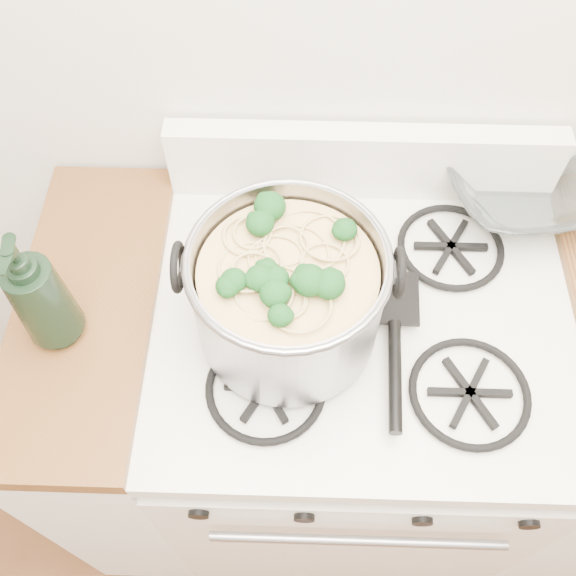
# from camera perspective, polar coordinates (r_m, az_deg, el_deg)

# --- Properties ---
(gas_range) EXTENTS (0.76, 0.66, 0.92)m
(gas_range) POSITION_cam_1_polar(r_m,az_deg,el_deg) (1.58, 5.06, -10.91)
(gas_range) COLOR white
(gas_range) RESTS_ON ground
(counter_left) EXTENTS (0.25, 0.65, 0.92)m
(counter_left) POSITION_cam_1_polar(r_m,az_deg,el_deg) (1.61, -13.42, -9.72)
(counter_left) COLOR silver
(counter_left) RESTS_ON ground
(stock_pot) EXTENTS (0.35, 0.32, 0.22)m
(stock_pot) POSITION_cam_1_polar(r_m,az_deg,el_deg) (1.04, 0.00, -0.62)
(stock_pot) COLOR gray
(stock_pot) RESTS_ON gas_range
(spatula) EXTENTS (0.31, 0.32, 0.02)m
(spatula) POSITION_cam_1_polar(r_m,az_deg,el_deg) (1.16, 9.43, -0.66)
(spatula) COLOR black
(spatula) RESTS_ON gas_range
(glass_bowl) EXTENTS (0.14, 0.14, 0.03)m
(glass_bowl) POSITION_cam_1_polar(r_m,az_deg,el_deg) (1.36, 19.82, 8.28)
(glass_bowl) COLOR white
(glass_bowl) RESTS_ON gas_range
(bottle) EXTENTS (0.11, 0.11, 0.25)m
(bottle) POSITION_cam_1_polar(r_m,az_deg,el_deg) (1.09, -21.45, -0.31)
(bottle) COLOR black
(bottle) RESTS_ON counter_left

